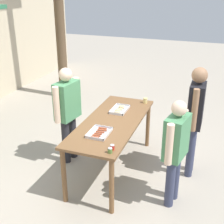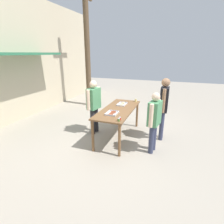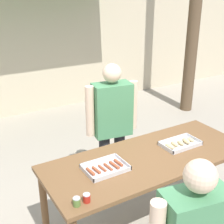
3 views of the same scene
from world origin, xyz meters
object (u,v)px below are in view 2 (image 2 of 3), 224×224
Objects in this scene: condiment_jar_mustard at (119,120)px; utility_pole at (87,47)px; person_customer_with_cup at (164,104)px; condiment_jar_ketchup at (120,119)px; food_tray_sausages at (112,113)px; person_customer_holding_hotdog at (154,118)px; person_server_behind_table at (94,103)px; food_tray_buns at (122,104)px; beer_cup at (136,100)px.

utility_pole reaches higher than condiment_jar_mustard.
person_customer_with_cup is 0.34× the size of utility_pole.
person_customer_with_cup is (1.18, -0.92, 0.15)m from condiment_jar_ketchup.
food_tray_sausages is 0.25× the size of person_customer_holding_hotdog.
condiment_jar_mustard is 0.01× the size of utility_pole.
utility_pole is (3.69, 2.72, 1.76)m from condiment_jar_ketchup.
condiment_jar_mustard is at bearing -179.27° from condiment_jar_ketchup.
person_server_behind_table is 1.07× the size of person_customer_holding_hotdog.
condiment_jar_ketchup is (-1.26, -0.33, 0.01)m from food_tray_buns.
condiment_jar_ketchup is at bearing -143.60° from utility_pole.
food_tray_sausages is 0.90m from food_tray_buns.
condiment_jar_mustard is 0.04× the size of person_server_behind_table.
food_tray_sausages is 0.95× the size of food_tray_buns.
condiment_jar_mustard is 0.74× the size of beer_cup.
person_customer_with_cup reaches higher than person_server_behind_table.
condiment_jar_ketchup is 0.74× the size of beer_cup.
food_tray_buns is 5.82× the size of condiment_jar_ketchup.
beer_cup is at bearing -122.13° from person_customer_with_cup.
person_customer_holding_hotdog reaches higher than food_tray_sausages.
condiment_jar_ketchup is (-0.35, -0.33, 0.02)m from food_tray_sausages.
beer_cup is 1.40m from person_server_behind_table.
beer_cup is (1.40, -0.32, 0.03)m from food_tray_sausages.
person_customer_with_cup is (-0.08, -1.24, 0.16)m from food_tray_buns.
person_customer_holding_hotdog is (-1.38, -0.77, -0.03)m from beer_cup.
person_customer_holding_hotdog is 0.84m from person_customer_with_cup.
food_tray_buns is 0.08× the size of utility_pole.
utility_pole reaches higher than condiment_jar_ketchup.
person_customer_holding_hotdog reaches higher than food_tray_buns.
condiment_jar_mustard is 0.09m from condiment_jar_ketchup.
person_customer_with_cup is (1.27, -0.91, 0.15)m from condiment_jar_mustard.
food_tray_buns is 4.33× the size of beer_cup.
person_customer_holding_hotdog is at bearing -89.43° from food_tray_sausages.
condiment_jar_ketchup is 1.43m from person_server_behind_table.
person_customer_with_cup is at bearing -179.76° from person_customer_holding_hotdog.
person_customer_holding_hotdog is at bearing -10.78° from person_customer_with_cup.
person_server_behind_table reaches higher than beer_cup.
person_customer_holding_hotdog is at bearing -150.84° from beer_cup.
food_tray_buns is (0.90, -0.00, 0.01)m from food_tray_sausages.
condiment_jar_ketchup is 1.50m from person_customer_with_cup.
person_server_behind_table is at bearing 114.82° from food_tray_buns.
person_customer_with_cup reaches higher than beer_cup.
person_customer_with_cup reaches higher than person_customer_holding_hotdog.
person_server_behind_table is at bearing -95.08° from person_customer_holding_hotdog.
beer_cup is at bearing -43.11° from person_server_behind_table.
person_customer_with_cup is at bearing -121.72° from beer_cup.
food_tray_sausages is at bearing -56.81° from person_customer_with_cup.
food_tray_sausages is at bearing -78.82° from person_customer_holding_hotdog.
condiment_jar_mustard is at bearing -179.76° from beer_cup.
food_tray_sausages is 1.43m from beer_cup.
person_server_behind_table is (0.89, 1.11, 0.05)m from condiment_jar_ketchup.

